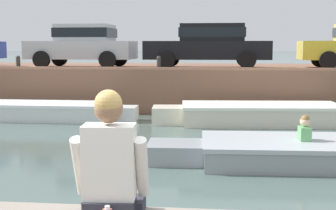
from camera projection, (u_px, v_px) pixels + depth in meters
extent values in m
plane|color=#4C605B|center=(177.00, 156.00, 9.52)|extent=(400.00, 400.00, 0.00)
cube|color=brown|center=(196.00, 85.00, 18.07)|extent=(60.00, 6.00, 1.47)
cube|color=#9F6C52|center=(192.00, 69.00, 15.13)|extent=(60.00, 0.24, 0.08)
cube|color=white|center=(41.00, 112.00, 14.24)|extent=(4.23, 1.45, 0.44)
cube|color=white|center=(123.00, 114.00, 13.96)|extent=(0.85, 0.79, 0.44)
cube|color=white|center=(41.00, 104.00, 14.21)|extent=(4.29, 1.51, 0.08)
cube|color=brown|center=(31.00, 107.00, 14.25)|extent=(0.25, 1.28, 0.06)
cube|color=silver|center=(261.00, 115.00, 13.48)|extent=(4.59, 2.09, 0.49)
cube|color=silver|center=(168.00, 115.00, 13.55)|extent=(0.97, 1.03, 0.49)
cube|color=white|center=(261.00, 106.00, 13.44)|extent=(4.66, 2.15, 0.08)
cube|color=brown|center=(273.00, 109.00, 13.45)|extent=(0.36, 1.58, 0.06)
cube|color=#93999E|center=(176.00, 152.00, 9.05)|extent=(1.12, 1.01, 0.38)
cube|color=#66B26B|center=(304.00, 138.00, 8.85)|extent=(0.21, 0.33, 0.44)
sphere|color=beige|center=(305.00, 122.00, 8.81)|extent=(0.19, 0.19, 0.19)
sphere|color=olive|center=(305.00, 119.00, 8.81)|extent=(0.17, 0.17, 0.17)
cube|color=#B7BABC|center=(82.00, 50.00, 17.08)|extent=(3.88, 1.82, 0.64)
cube|color=#B7BABC|center=(85.00, 33.00, 16.98)|extent=(1.96, 1.56, 0.60)
cube|color=black|center=(85.00, 33.00, 16.98)|extent=(2.03, 1.60, 0.33)
cylinder|color=black|center=(41.00, 59.00, 16.41)|extent=(0.60, 0.20, 0.60)
cylinder|color=black|center=(59.00, 58.00, 18.14)|extent=(0.60, 0.20, 0.60)
cylinder|color=black|center=(107.00, 60.00, 16.10)|extent=(0.60, 0.20, 0.60)
cylinder|color=black|center=(119.00, 58.00, 17.83)|extent=(0.60, 0.20, 0.60)
cube|color=black|center=(207.00, 50.00, 16.61)|extent=(4.40, 1.67, 0.64)
cube|color=black|center=(212.00, 33.00, 16.51)|extent=(2.20, 1.46, 0.60)
cube|color=black|center=(212.00, 33.00, 16.51)|extent=(2.29, 1.50, 0.33)
cylinder|color=black|center=(166.00, 60.00, 15.96)|extent=(0.60, 0.18, 0.60)
cylinder|color=black|center=(171.00, 59.00, 17.63)|extent=(0.60, 0.18, 0.60)
cylinder|color=black|center=(247.00, 60.00, 15.67)|extent=(0.60, 0.18, 0.60)
cylinder|color=black|center=(244.00, 59.00, 17.34)|extent=(0.60, 0.18, 0.60)
cylinder|color=black|center=(329.00, 60.00, 15.40)|extent=(0.61, 0.21, 0.60)
cylinder|color=black|center=(319.00, 59.00, 17.20)|extent=(0.61, 0.21, 0.60)
cylinder|color=#2D2B28|center=(18.00, 64.00, 15.85)|extent=(0.14, 0.14, 0.35)
sphere|color=#2D2B28|center=(18.00, 58.00, 15.83)|extent=(0.15, 0.15, 0.15)
cylinder|color=#2D2B28|center=(159.00, 64.00, 15.35)|extent=(0.14, 0.14, 0.35)
sphere|color=#2D2B28|center=(159.00, 58.00, 15.33)|extent=(0.15, 0.15, 0.15)
cube|color=#282833|center=(115.00, 205.00, 3.52)|extent=(0.46, 0.35, 0.14)
cube|color=silver|center=(109.00, 162.00, 3.25)|extent=(0.37, 0.24, 0.52)
cylinder|color=silver|center=(142.00, 167.00, 3.30)|extent=(0.11, 0.29, 0.47)
cylinder|color=silver|center=(80.00, 167.00, 3.32)|extent=(0.11, 0.29, 0.47)
sphere|color=brown|center=(109.00, 109.00, 3.21)|extent=(0.20, 0.20, 0.20)
sphere|color=tan|center=(108.00, 103.00, 3.19)|extent=(0.19, 0.19, 0.19)
cylinder|color=white|center=(107.00, 208.00, 3.11)|extent=(0.04, 0.04, 0.02)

